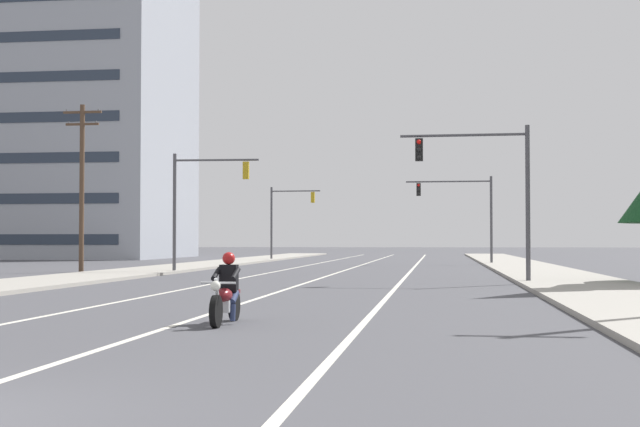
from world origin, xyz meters
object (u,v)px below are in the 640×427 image
Objects in this scene: apartment_building_far_left_block at (55,93)px; motorcycle_with_rider at (226,295)px; traffic_signal_near_left at (199,194)px; traffic_signal_near_right at (490,179)px; utility_pole_left_near at (82,182)px; traffic_signal_mid_left at (285,212)px; traffic_signal_mid_right at (466,205)px.

motorcycle_with_rider is at bearing -62.45° from apartment_building_far_left_block.
traffic_signal_near_left is (-8.01, 26.33, 3.49)m from motorcycle_with_rider.
apartment_building_far_left_block reaches higher than traffic_signal_near_right.
traffic_signal_near_right is 0.69× the size of utility_pole_left_near.
traffic_signal_near_left is 6.70m from utility_pole_left_near.
traffic_signal_mid_left is 0.69× the size of utility_pole_left_near.
motorcycle_with_rider is at bearing -97.90° from traffic_signal_mid_right.
motorcycle_with_rider is 45.18m from traffic_signal_mid_right.
traffic_signal_mid_left is (-8.54, 54.95, 3.47)m from motorcycle_with_rider.
traffic_signal_mid_left is at bearing 91.05° from traffic_signal_near_left.
traffic_signal_mid_right is at bearing 82.10° from motorcycle_with_rider.
traffic_signal_near_right is at bearing 69.95° from motorcycle_with_rider.
traffic_signal_mid_right is (6.19, 44.61, 3.58)m from motorcycle_with_rider.
motorcycle_with_rider is at bearing -110.05° from traffic_signal_near_right.
motorcycle_with_rider is 0.35× the size of traffic_signal_mid_left.
traffic_signal_near_left is 45.54m from apartment_building_far_left_block.
traffic_signal_mid_right is at bearing 52.16° from traffic_signal_near_left.
traffic_signal_near_left is at bearing -5.68° from utility_pole_left_near.
traffic_signal_near_right is at bearing -89.75° from traffic_signal_mid_right.
utility_pole_left_near is at bearing 155.14° from traffic_signal_near_right.
traffic_signal_mid_right is at bearing 40.23° from utility_pole_left_near.
motorcycle_with_rider is 55.72m from traffic_signal_mid_left.
traffic_signal_near_left is at bearing -127.84° from traffic_signal_mid_right.
apartment_building_far_left_block is (-18.05, 35.68, 11.26)m from utility_pole_left_near.
utility_pole_left_near is (-20.95, 9.71, 0.73)m from traffic_signal_near_right.
motorcycle_with_rider is 31.00m from utility_pole_left_near.
utility_pole_left_near is (-20.83, -17.62, 0.67)m from traffic_signal_mid_right.
traffic_signal_mid_right and traffic_signal_mid_left have the same top height.
traffic_signal_near_left reaches higher than motorcycle_with_rider.
apartment_building_far_left_block reaches higher than traffic_signal_near_left.
traffic_signal_near_left is at bearing 106.93° from motorcycle_with_rider.
motorcycle_with_rider is at bearing -61.52° from utility_pole_left_near.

